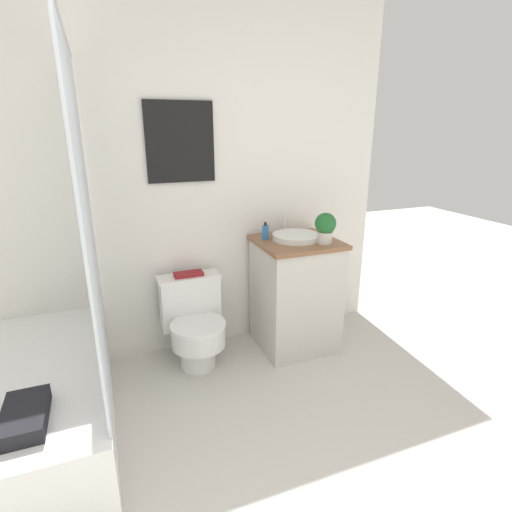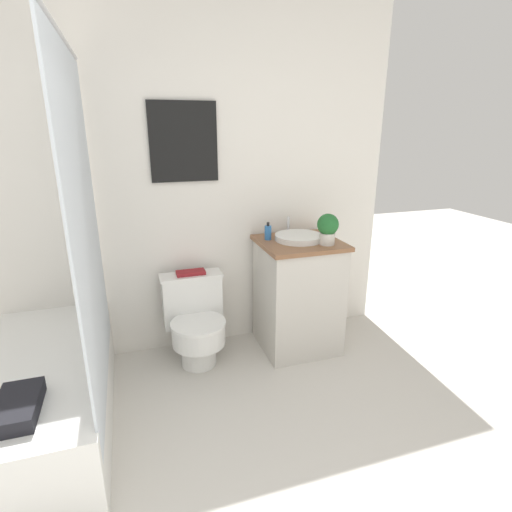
% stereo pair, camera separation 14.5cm
% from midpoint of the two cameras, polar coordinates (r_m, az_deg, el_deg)
% --- Properties ---
extents(wall_back, '(3.27, 0.07, 2.50)m').
position_cam_midpoint_polar(wall_back, '(2.81, -10.88, 10.65)').
color(wall_back, white).
rests_on(wall_back, ground_plane).
extents(shower_area, '(0.66, 1.38, 1.98)m').
position_cam_midpoint_polar(shower_area, '(2.47, -26.25, -16.42)').
color(shower_area, white).
rests_on(shower_area, ground_plane).
extents(toilet, '(0.43, 0.49, 0.61)m').
position_cam_midpoint_polar(toilet, '(2.85, -7.15, -9.24)').
color(toilet, white).
rests_on(toilet, ground_plane).
extents(vanity, '(0.57, 0.54, 0.83)m').
position_cam_midpoint_polar(vanity, '(2.98, 7.37, -5.53)').
color(vanity, beige).
rests_on(vanity, ground_plane).
extents(sink, '(0.34, 0.37, 0.13)m').
position_cam_midpoint_polar(sink, '(2.85, 7.53, 2.67)').
color(sink, white).
rests_on(sink, vanity).
extents(soap_bottle, '(0.05, 0.05, 0.13)m').
position_cam_midpoint_polar(soap_bottle, '(2.84, 3.18, 3.38)').
color(soap_bottle, '#2D6BB2').
rests_on(soap_bottle, vanity).
extents(potted_plant, '(0.15, 0.15, 0.21)m').
position_cam_midpoint_polar(potted_plant, '(2.75, 11.70, 3.99)').
color(potted_plant, beige).
rests_on(potted_plant, vanity).
extents(book_on_tank, '(0.20, 0.10, 0.02)m').
position_cam_midpoint_polar(book_on_tank, '(2.82, -7.86, -2.38)').
color(book_on_tank, maroon).
rests_on(book_on_tank, toilet).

